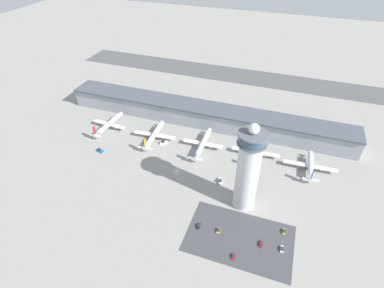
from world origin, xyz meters
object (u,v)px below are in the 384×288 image
(airplane_gate_alpha, at_px, (109,124))
(car_blue_compact, at_px, (199,226))
(control_tower, at_px, (248,170))
(airplane_gate_bravo, at_px, (154,135))
(airplane_gate_charlie, at_px, (203,144))
(car_black_suv, at_px, (282,249))
(airplane_gate_delta, at_px, (256,152))
(car_maroon_suv, at_px, (284,231))
(service_truck_catering, at_px, (220,181))
(service_truck_fuel, at_px, (164,143))
(airplane_gate_echo, at_px, (311,166))
(car_red_hatchback, at_px, (234,256))
(service_truck_baggage, at_px, (100,151))
(car_green_van, at_px, (218,231))
(car_grey_coupe, at_px, (261,244))

(airplane_gate_alpha, xyz_separation_m, car_blue_compact, (111.74, -76.49, -4.02))
(control_tower, xyz_separation_m, airplane_gate_bravo, (-87.87, 46.88, -26.37))
(control_tower, height_order, airplane_gate_alpha, control_tower)
(airplane_gate_charlie, relative_size, car_black_suv, 9.00)
(airplane_gate_delta, distance_m, car_maroon_suv, 74.03)
(airplane_gate_bravo, xyz_separation_m, car_maroon_suv, (116.55, -61.48, -4.00))
(control_tower, distance_m, airplane_gate_delta, 59.51)
(airplane_gate_alpha, relative_size, service_truck_catering, 5.64)
(control_tower, relative_size, service_truck_fuel, 9.59)
(airplane_gate_charlie, height_order, service_truck_fuel, airplane_gate_charlie)
(airplane_gate_echo, distance_m, car_red_hatchback, 99.16)
(airplane_gate_echo, relative_size, service_truck_baggage, 5.91)
(car_maroon_suv, bearing_deg, car_black_suv, -89.58)
(service_truck_catering, relative_size, service_truck_baggage, 1.06)
(car_red_hatchback, bearing_deg, airplane_gate_alpha, 146.77)
(airplane_gate_echo, bearing_deg, car_maroon_suv, -101.18)
(service_truck_baggage, bearing_deg, control_tower, -7.58)
(airplane_gate_alpha, relative_size, airplane_gate_charlie, 0.95)
(car_green_van, bearing_deg, airplane_gate_bravo, 136.47)
(service_truck_fuel, bearing_deg, car_green_van, -46.32)
(control_tower, xyz_separation_m, airplane_gate_echo, (41.42, 49.80, -26.64))
(car_black_suv, xyz_separation_m, car_grey_coupe, (-11.93, -0.48, 0.01))
(car_maroon_suv, relative_size, car_blue_compact, 0.99)
(service_truck_fuel, xyz_separation_m, car_grey_coupe, (94.54, -71.89, -0.45))
(control_tower, relative_size, car_black_suv, 13.58)
(airplane_gate_charlie, xyz_separation_m, car_green_van, (34.69, -76.51, -3.90))
(car_maroon_suv, bearing_deg, airplane_gate_charlie, 138.91)
(car_maroon_suv, bearing_deg, car_blue_compact, -165.16)
(airplane_gate_bravo, bearing_deg, car_grey_coupe, -35.60)
(control_tower, distance_m, airplane_gate_charlie, 71.26)
(car_grey_coupe, bearing_deg, control_tower, 120.97)
(service_truck_catering, relative_size, car_green_van, 1.76)
(service_truck_fuel, bearing_deg, car_grey_coupe, -37.25)
(car_maroon_suv, height_order, car_grey_coupe, car_grey_coupe)
(airplane_gate_charlie, distance_m, service_truck_fuel, 33.93)
(car_red_hatchback, xyz_separation_m, car_blue_compact, (-25.55, 13.46, 0.08))
(airplane_gate_bravo, height_order, car_red_hatchback, airplane_gate_bravo)
(control_tower, distance_m, car_maroon_suv, 44.26)
(car_black_suv, xyz_separation_m, car_maroon_suv, (-0.09, 13.00, -0.01))
(car_blue_compact, bearing_deg, car_grey_coupe, 0.09)
(airplane_gate_delta, distance_m, car_blue_compact, 84.13)
(airplane_gate_echo, bearing_deg, airplane_gate_delta, 175.50)
(control_tower, xyz_separation_m, car_red_hatchback, (3.14, -41.60, -30.42))
(control_tower, bearing_deg, airplane_gate_delta, 91.05)
(airplane_gate_delta, xyz_separation_m, car_black_suv, (29.75, -80.73, -3.58))
(control_tower, height_order, car_green_van, control_tower)
(service_truck_fuel, height_order, car_black_suv, service_truck_fuel)
(airplane_gate_alpha, relative_size, service_truck_baggage, 5.97)
(airplane_gate_charlie, relative_size, airplane_gate_echo, 1.07)
(car_black_suv, relative_size, car_blue_compact, 1.09)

